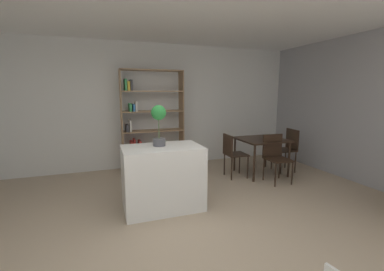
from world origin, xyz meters
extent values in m
plane|color=tan|center=(0.00, 0.00, 0.00)|extent=(10.11, 10.11, 0.00)
cube|color=silver|center=(0.00, 3.02, 1.39)|extent=(7.34, 0.06, 2.78)
cube|color=white|center=(-0.11, 0.73, 0.47)|extent=(1.13, 0.71, 0.93)
cylinder|color=#4C4C51|center=(-0.14, 0.80, 0.99)|extent=(0.18, 0.18, 0.11)
cylinder|color=#476633|center=(-0.14, 0.80, 1.19)|extent=(0.01, 0.01, 0.30)
sphere|color=#2A883A|center=(-0.14, 0.80, 1.42)|extent=(0.22, 0.22, 0.22)
cube|color=#997551|center=(-0.52, 2.71, 1.09)|extent=(0.02, 0.36, 2.17)
cube|color=#997551|center=(0.79, 2.71, 1.09)|extent=(0.02, 0.36, 2.17)
cube|color=#997551|center=(0.13, 2.71, 2.16)|extent=(1.33, 0.36, 0.02)
cube|color=#997551|center=(0.13, 2.71, 0.01)|extent=(1.33, 0.36, 0.02)
cube|color=#997551|center=(0.13, 2.71, 0.45)|extent=(1.29, 0.36, 0.02)
cube|color=#997551|center=(0.13, 2.71, 0.87)|extent=(1.29, 0.36, 0.02)
cube|color=#997551|center=(0.13, 2.71, 1.30)|extent=(1.29, 0.36, 0.02)
cube|color=#997551|center=(0.13, 2.71, 1.73)|extent=(1.29, 0.36, 0.02)
cube|color=red|center=(-0.34, 2.71, 0.56)|extent=(0.05, 0.30, 0.21)
cube|color=red|center=(-0.28, 2.71, 0.58)|extent=(0.03, 0.30, 0.25)
cube|color=#38383D|center=(-0.22, 2.71, 0.53)|extent=(0.06, 0.30, 0.15)
cube|color=red|center=(-0.16, 2.71, 0.56)|extent=(0.05, 0.30, 0.21)
cube|color=#38383D|center=(-0.42, 2.71, 0.96)|extent=(0.05, 0.30, 0.15)
cube|color=silver|center=(-0.35, 2.71, 1.01)|extent=(0.04, 0.30, 0.24)
cube|color=#338E4C|center=(-0.34, 2.71, 1.39)|extent=(0.05, 0.30, 0.17)
cube|color=#2D6BAD|center=(-0.27, 2.71, 1.38)|extent=(0.05, 0.30, 0.15)
cube|color=silver|center=(-0.22, 2.71, 1.41)|extent=(0.04, 0.30, 0.19)
cube|color=#338E4C|center=(-0.41, 2.71, 1.85)|extent=(0.04, 0.30, 0.24)
cube|color=gold|center=(-0.36, 2.71, 1.83)|extent=(0.05, 0.30, 0.19)
cube|color=#38383D|center=(-0.30, 2.71, 1.85)|extent=(0.04, 0.30, 0.22)
cube|color=black|center=(2.19, 1.62, 0.74)|extent=(0.93, 0.88, 0.03)
cylinder|color=black|center=(1.79, 1.24, 0.36)|extent=(0.04, 0.04, 0.72)
cylinder|color=black|center=(2.60, 1.24, 0.36)|extent=(0.04, 0.04, 0.72)
cylinder|color=black|center=(1.79, 2.00, 0.36)|extent=(0.04, 0.04, 0.72)
cylinder|color=black|center=(2.60, 2.00, 0.36)|extent=(0.04, 0.04, 0.72)
cube|color=black|center=(2.19, 1.06, 0.45)|extent=(0.44, 0.46, 0.03)
cube|color=black|center=(2.20, 1.26, 0.68)|extent=(0.42, 0.05, 0.44)
cylinder|color=black|center=(2.00, 0.88, 0.22)|extent=(0.03, 0.03, 0.44)
cylinder|color=black|center=(2.36, 0.86, 0.22)|extent=(0.03, 0.03, 0.44)
cylinder|color=black|center=(2.02, 1.26, 0.22)|extent=(0.03, 0.03, 0.44)
cylinder|color=black|center=(2.38, 1.24, 0.22)|extent=(0.03, 0.03, 0.44)
cube|color=black|center=(1.61, 1.62, 0.47)|extent=(0.43, 0.42, 0.03)
cube|color=black|center=(1.42, 1.63, 0.68)|extent=(0.05, 0.41, 0.40)
cylinder|color=black|center=(1.77, 1.44, 0.23)|extent=(0.03, 0.03, 0.46)
cylinder|color=black|center=(1.79, 1.78, 0.23)|extent=(0.03, 0.03, 0.46)
cylinder|color=black|center=(1.42, 1.46, 0.23)|extent=(0.03, 0.03, 0.46)
cylinder|color=black|center=(1.44, 1.80, 0.23)|extent=(0.03, 0.03, 0.46)
cube|color=black|center=(2.78, 1.62, 0.47)|extent=(0.45, 0.47, 0.03)
cube|color=black|center=(2.96, 1.60, 0.70)|extent=(0.08, 0.43, 0.44)
cylinder|color=black|center=(2.62, 1.82, 0.23)|extent=(0.03, 0.03, 0.46)
cylinder|color=black|center=(2.58, 1.46, 0.23)|extent=(0.03, 0.03, 0.46)
cylinder|color=black|center=(2.97, 1.78, 0.23)|extent=(0.03, 0.03, 0.46)
cylinder|color=black|center=(2.93, 1.42, 0.23)|extent=(0.03, 0.03, 0.46)
camera|label=1|loc=(-0.91, -2.79, 1.70)|focal=23.82mm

